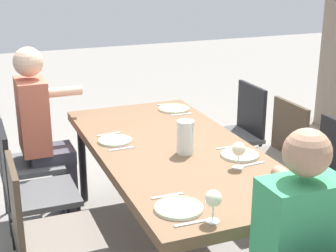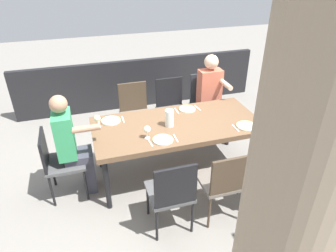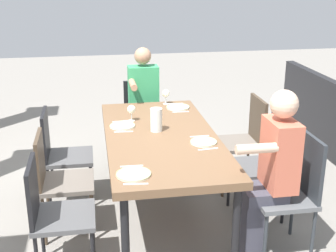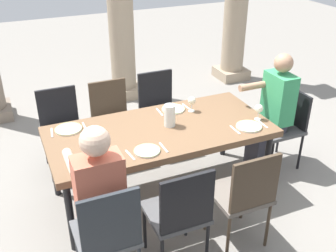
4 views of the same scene
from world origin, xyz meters
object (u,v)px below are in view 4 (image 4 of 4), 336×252
at_px(diner_man_white, 272,110).
at_px(chair_east_south, 244,193).
at_px(chair_east_north, 159,106).
at_px(chair_mid_north, 112,115).
at_px(wine_glass_2, 192,101).
at_px(diner_woman_green, 98,198).
at_px(plate_1, 147,151).
at_px(wine_glass_3, 259,109).
at_px(plate_3, 249,126).
at_px(chair_head_east, 284,123).
at_px(chair_mid_south, 180,212).
at_px(dining_table, 160,134).
at_px(plate_0, 68,129).
at_px(water_pitcher, 170,116).
at_px(chair_west_north, 61,124).
at_px(chair_west_south, 108,232).
at_px(plate_2, 173,109).

bearing_deg(diner_man_white, chair_east_south, -134.83).
xyz_separation_m(chair_east_north, diner_man_white, (0.90, -0.90, 0.18)).
bearing_deg(chair_mid_north, wine_glass_2, -46.65).
relative_size(diner_woman_green, plate_1, 5.85).
height_order(diner_woman_green, wine_glass_3, diner_woman_green).
bearing_deg(plate_3, chair_head_east, 23.78).
height_order(chair_head_east, diner_woman_green, diner_woman_green).
distance_m(chair_east_south, diner_man_white, 1.29).
height_order(chair_mid_south, diner_woman_green, diner_woman_green).
relative_size(dining_table, plate_0, 8.24).
distance_m(plate_0, wine_glass_2, 1.22).
bearing_deg(chair_mid_north, water_pitcher, -69.81).
distance_m(chair_head_east, water_pitcher, 1.38).
xyz_separation_m(chair_mid_north, wine_glass_3, (1.15, -1.10, 0.35)).
relative_size(chair_mid_north, wine_glass_2, 5.63).
bearing_deg(chair_mid_north, chair_mid_south, -90.00).
xyz_separation_m(chair_west_north, chair_west_south, (0.00, -1.81, 0.03)).
bearing_deg(chair_mid_south, plate_0, 114.99).
bearing_deg(dining_table, wine_glass_2, 26.81).
distance_m(dining_table, plate_0, 0.85).
height_order(chair_west_south, plate_2, chair_west_south).
bearing_deg(chair_west_south, chair_east_north, 58.09).
bearing_deg(plate_3, wine_glass_2, 123.58).
relative_size(chair_east_south, wine_glass_2, 5.96).
relative_size(chair_east_north, diner_woman_green, 0.68).
bearing_deg(chair_mid_north, plate_3, -50.53).
distance_m(chair_west_south, plate_0, 1.25).
bearing_deg(chair_head_east, chair_west_north, 157.89).
xyz_separation_m(chair_east_north, water_pitcher, (-0.25, -0.88, 0.33)).
relative_size(wine_glass_2, plate_3, 0.65).
relative_size(chair_east_south, diner_man_white, 0.72).
relative_size(chair_east_south, plate_2, 3.97).
bearing_deg(chair_east_north, plate_1, -116.33).
xyz_separation_m(wine_glass_3, water_pitcher, (-0.83, 0.22, -0.02)).
relative_size(diner_man_white, plate_2, 5.51).
bearing_deg(chair_east_south, diner_woman_green, 170.48).
distance_m(plate_0, wine_glass_3, 1.80).
bearing_deg(dining_table, plate_2, 48.96).
bearing_deg(chair_west_south, chair_west_north, 90.00).
relative_size(chair_east_south, diner_woman_green, 0.71).
bearing_deg(diner_woman_green, chair_head_east, 17.82).
distance_m(chair_mid_south, water_pitcher, 1.03).
distance_m(chair_east_south, plate_0, 1.69).
bearing_deg(chair_east_south, chair_west_north, 122.01).
bearing_deg(plate_2, chair_head_east, -15.22).
distance_m(chair_west_south, wine_glass_3, 1.88).
height_order(chair_mid_north, plate_1, chair_mid_north).
distance_m(chair_mid_south, wine_glass_3, 1.39).
bearing_deg(chair_mid_north, wine_glass_3, -43.61).
height_order(chair_east_south, plate_1, chair_east_south).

